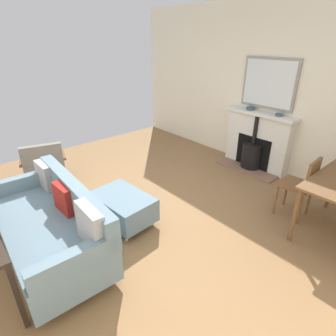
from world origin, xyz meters
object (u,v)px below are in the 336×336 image
object	(u,v)px
mantel_bowl_near	(250,108)
fireplace	(256,144)
armchair_accent	(43,160)
dining_chair_near_fireplace	(303,183)
sofa	(52,225)
mantel_bowl_far	(279,115)
ottoman	(123,206)

from	to	relation	value
mantel_bowl_near	fireplace	bearing A→B (deg)	83.63
armchair_accent	dining_chair_near_fireplace	world-z (taller)	dining_chair_near_fireplace
sofa	dining_chair_near_fireplace	world-z (taller)	dining_chair_near_fireplace
armchair_accent	dining_chair_near_fireplace	distance (m)	3.88
sofa	armchair_accent	world-z (taller)	sofa
fireplace	sofa	world-z (taller)	fireplace
mantel_bowl_near	mantel_bowl_far	size ratio (longest dim) A/B	1.18
fireplace	sofa	size ratio (longest dim) A/B	0.68
dining_chair_near_fireplace	armchair_accent	bearing A→B (deg)	-55.14
mantel_bowl_far	ottoman	bearing A→B (deg)	-9.55
mantel_bowl_near	ottoman	xyz separation A→B (m)	(2.80, 0.08, -0.82)
mantel_bowl_far	armchair_accent	distance (m)	3.93
ottoman	mantel_bowl_near	bearing A→B (deg)	-178.33
sofa	dining_chair_near_fireplace	bearing A→B (deg)	151.45
sofa	ottoman	bearing A→B (deg)	177.23
fireplace	mantel_bowl_near	distance (m)	0.65
mantel_bowl_far	mantel_bowl_near	bearing A→B (deg)	-90.00
ottoman	dining_chair_near_fireplace	world-z (taller)	dining_chair_near_fireplace
ottoman	fireplace	bearing A→B (deg)	176.96
armchair_accent	fireplace	bearing A→B (deg)	148.94
ottoman	dining_chair_near_fireplace	distance (m)	2.34
fireplace	ottoman	bearing A→B (deg)	-3.04
sofa	armchair_accent	size ratio (longest dim) A/B	2.34
ottoman	armchair_accent	distance (m)	1.80
mantel_bowl_far	armchair_accent	bearing A→B (deg)	-34.95
mantel_bowl_far	sofa	size ratio (longest dim) A/B	0.07
armchair_accent	dining_chair_near_fireplace	xyz separation A→B (m)	(-2.22, 3.19, 0.10)
mantel_bowl_near	ottoman	world-z (taller)	mantel_bowl_near
mantel_bowl_near	armchair_accent	size ratio (longest dim) A/B	0.19
fireplace	ottoman	world-z (taller)	fireplace
dining_chair_near_fireplace	fireplace	bearing A→B (deg)	-126.12
ottoman	sofa	bearing A→B (deg)	-2.77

